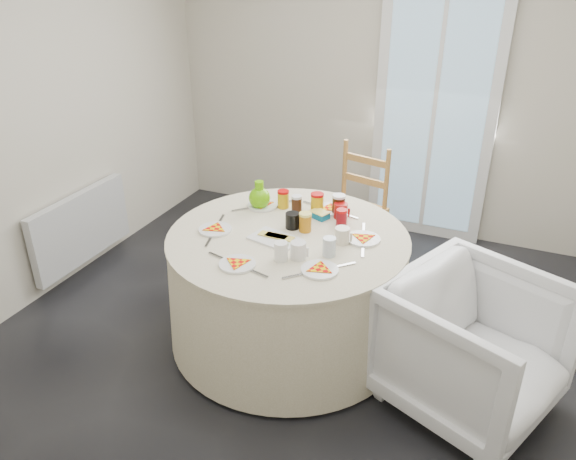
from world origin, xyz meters
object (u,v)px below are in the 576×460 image
at_px(table, 288,289).
at_px(green_pitcher, 259,193).
at_px(armchair, 473,347).
at_px(wooden_chair, 351,213).
at_px(radiator, 81,227).

height_order(table, green_pitcher, green_pitcher).
bearing_deg(armchair, wooden_chair, 65.16).
bearing_deg(wooden_chair, green_pitcher, -104.57).
bearing_deg(table, green_pitcher, 138.87).
bearing_deg(green_pitcher, wooden_chair, 48.51).
bearing_deg(table, armchair, -7.59).
distance_m(table, wooden_chair, 1.07).
relative_size(radiator, armchair, 1.15).
bearing_deg(green_pitcher, radiator, 172.51).
bearing_deg(armchair, green_pitcher, 96.78).
xyz_separation_m(radiator, green_pitcher, (1.50, 0.14, 0.49)).
bearing_deg(wooden_chair, radiator, -140.53).
distance_m(table, armchair, 1.19).
distance_m(armchair, green_pitcher, 1.65).
bearing_deg(green_pitcher, armchair, -29.47).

